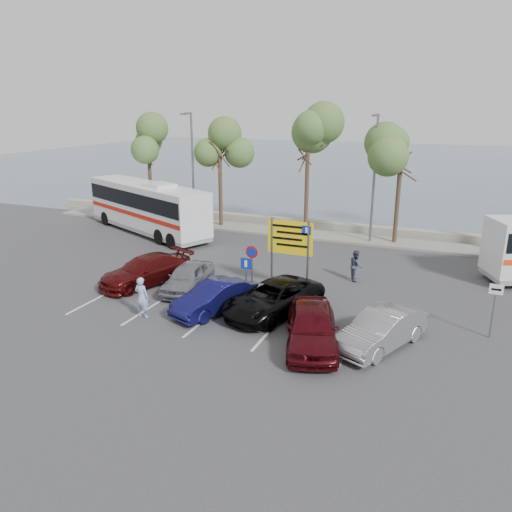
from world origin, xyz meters
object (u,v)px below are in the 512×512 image
at_px(street_lamp_left, 192,164).
at_px(car_silver_a, 188,277).
at_px(coach_bus_left, 147,209).
at_px(car_red, 312,327).
at_px(pedestrian_near, 142,297).
at_px(car_maroon, 146,270).
at_px(suv_black, 273,298).
at_px(street_lamp_right, 374,173).
at_px(car_silver_b, 381,330).
at_px(direction_sign, 290,243).
at_px(car_blue, 215,297).
at_px(pedestrian_far, 356,265).

xyz_separation_m(street_lamp_left, car_silver_a, (6.40, -12.02, -3.93)).
relative_size(coach_bus_left, car_red, 2.52).
relative_size(coach_bus_left, pedestrian_near, 6.57).
relative_size(car_maroon, suv_black, 0.97).
distance_m(street_lamp_right, coach_bus_left, 15.57).
height_order(suv_black, car_silver_b, suv_black).
height_order(coach_bus_left, car_red, coach_bus_left).
distance_m(car_maroon, suv_black, 7.27).
relative_size(direction_sign, car_red, 0.78).
bearing_deg(suv_black, car_red, -25.00).
relative_size(street_lamp_left, suv_black, 1.58).
relative_size(street_lamp_left, car_silver_a, 2.03).
xyz_separation_m(car_silver_a, suv_black, (4.80, -1.04, 0.03)).
relative_size(car_maroon, car_red, 1.06).
relative_size(street_lamp_left, car_maroon, 1.63).
bearing_deg(car_silver_a, car_blue, -43.69).
bearing_deg(direction_sign, car_silver_b, -39.57).
height_order(coach_bus_left, suv_black, coach_bus_left).
xyz_separation_m(coach_bus_left, pedestrian_near, (8.21, -12.50, -0.81)).
bearing_deg(car_blue, pedestrian_near, -126.89).
bearing_deg(suv_black, car_maroon, -169.47).
distance_m(car_silver_a, pedestrian_far, 8.55).
bearing_deg(car_silver_b, car_red, -134.71).
height_order(car_silver_a, pedestrian_near, pedestrian_near).
bearing_deg(car_maroon, coach_bus_left, 145.84).
bearing_deg(car_silver_b, pedestrian_far, 133.40).
bearing_deg(pedestrian_near, car_maroon, -56.14).
height_order(street_lamp_left, car_silver_b, street_lamp_left).
bearing_deg(direction_sign, pedestrian_near, -132.68).
xyz_separation_m(direction_sign, car_maroon, (-7.00, -1.70, -1.72)).
height_order(car_blue, pedestrian_far, pedestrian_far).
bearing_deg(pedestrian_far, car_red, 161.53).
distance_m(car_red, pedestrian_far, 7.93).
xyz_separation_m(car_maroon, pedestrian_near, (2.21, -3.50, 0.18)).
bearing_deg(direction_sign, coach_bus_left, 150.68).
bearing_deg(car_maroon, street_lamp_right, 75.33).
relative_size(coach_bus_left, car_silver_a, 2.97).
height_order(street_lamp_right, car_maroon, street_lamp_right).
height_order(car_blue, car_red, car_red).
xyz_separation_m(direction_sign, car_silver_a, (-4.60, -1.70, -1.76)).
bearing_deg(street_lamp_left, street_lamp_right, 0.00).
bearing_deg(pedestrian_near, pedestrian_far, -130.85).
bearing_deg(car_silver_b, coach_bus_left, 172.17).
distance_m(street_lamp_left, car_red, 20.86).
bearing_deg(car_red, street_lamp_left, 113.87).
bearing_deg(street_lamp_left, car_silver_b, -42.09).
relative_size(direction_sign, pedestrian_near, 2.02).
bearing_deg(car_blue, street_lamp_right, 93.74).
xyz_separation_m(car_silver_b, pedestrian_far, (-2.39, 7.02, 0.09)).
bearing_deg(car_maroon, pedestrian_near, -35.56).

